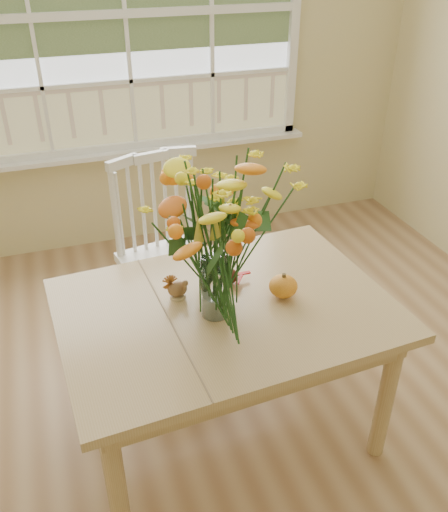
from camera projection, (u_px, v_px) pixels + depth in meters
name	position (u px, v px, depth m)	size (l,w,h in m)	color
floor	(250.00, 481.00, 2.29)	(4.00, 4.50, 0.01)	#936C47
wall_back	(127.00, 47.00, 3.40)	(4.00, 0.02, 2.70)	beige
window	(125.00, 17.00, 3.28)	(2.42, 0.12, 1.74)	silver
dining_table	(226.00, 323.00, 2.21)	(1.37, 1.02, 0.70)	tan
windsor_chair	(164.00, 244.00, 2.85)	(0.54, 0.53, 1.02)	white
flower_vase	(215.00, 230.00, 1.93)	(0.52, 0.52, 0.62)	white
pumpkin	(283.00, 287.00, 2.20)	(0.12, 0.12, 0.09)	orange
turkey_figurine	(177.00, 289.00, 2.19)	(0.08, 0.06, 0.10)	#CCB78C
dark_gourd	(230.00, 277.00, 2.29)	(0.13, 0.10, 0.06)	#38160F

